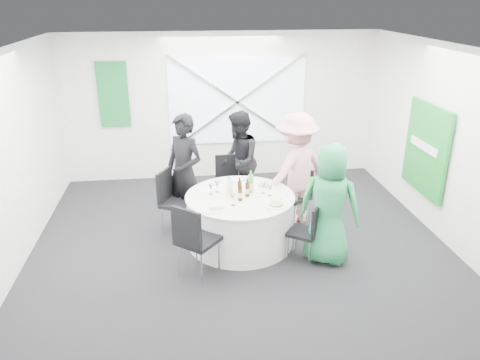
{
  "coord_description": "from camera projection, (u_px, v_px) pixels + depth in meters",
  "views": [
    {
      "loc": [
        -0.77,
        -5.83,
        3.45
      ],
      "look_at": [
        0.0,
        0.2,
        1.0
      ],
      "focal_mm": 35.0,
      "sensor_mm": 36.0,
      "label": 1
    }
  ],
  "objects": [
    {
      "name": "floor",
      "position": [
        242.0,
        249.0,
        6.74
      ],
      "size": [
        6.0,
        6.0,
        0.0
      ],
      "primitive_type": "plane",
      "color": "black",
      "rests_on": "ground"
    },
    {
      "name": "ceiling",
      "position": [
        242.0,
        49.0,
        5.7
      ],
      "size": [
        6.0,
        6.0,
        0.0
      ],
      "primitive_type": "plane",
      "rotation": [
        3.14,
        0.0,
        0.0
      ],
      "color": "white",
      "rests_on": "wall_back"
    },
    {
      "name": "wall_back",
      "position": [
        222.0,
        107.0,
        8.98
      ],
      "size": [
        6.0,
        0.0,
        6.0
      ],
      "primitive_type": "plane",
      "rotation": [
        1.57,
        0.0,
        0.0
      ],
      "color": "silver",
      "rests_on": "floor"
    },
    {
      "name": "wall_front",
      "position": [
        295.0,
        290.0,
        3.46
      ],
      "size": [
        6.0,
        0.0,
        6.0
      ],
      "primitive_type": "plane",
      "rotation": [
        -1.57,
        0.0,
        0.0
      ],
      "color": "silver",
      "rests_on": "floor"
    },
    {
      "name": "wall_left",
      "position": [
        5.0,
        168.0,
        5.87
      ],
      "size": [
        0.0,
        6.0,
        6.0
      ],
      "primitive_type": "plane",
      "rotation": [
        1.57,
        0.0,
        1.57
      ],
      "color": "silver",
      "rests_on": "floor"
    },
    {
      "name": "wall_right",
      "position": [
        453.0,
        149.0,
        6.57
      ],
      "size": [
        0.0,
        6.0,
        6.0
      ],
      "primitive_type": "plane",
      "rotation": [
        1.57,
        0.0,
        -1.57
      ],
      "color": "silver",
      "rests_on": "floor"
    },
    {
      "name": "window_panel",
      "position": [
        237.0,
        102.0,
        8.94
      ],
      "size": [
        2.6,
        0.03,
        1.6
      ],
      "primitive_type": "cube",
      "color": "white",
      "rests_on": "wall_back"
    },
    {
      "name": "window_brace_a",
      "position": [
        237.0,
        102.0,
        8.91
      ],
      "size": [
        2.63,
        0.05,
        1.84
      ],
      "primitive_type": "cube",
      "rotation": [
        0.0,
        0.97,
        0.0
      ],
      "color": "silver",
      "rests_on": "window_panel"
    },
    {
      "name": "window_brace_b",
      "position": [
        237.0,
        102.0,
        8.91
      ],
      "size": [
        2.63,
        0.05,
        1.84
      ],
      "primitive_type": "cube",
      "rotation": [
        0.0,
        -0.97,
        0.0
      ],
      "color": "silver",
      "rests_on": "window_panel"
    },
    {
      "name": "green_banner",
      "position": [
        113.0,
        95.0,
        8.59
      ],
      "size": [
        0.55,
        0.04,
        1.2
      ],
      "primitive_type": "cube",
      "color": "#167034",
      "rests_on": "wall_back"
    },
    {
      "name": "green_sign",
      "position": [
        426.0,
        149.0,
        7.19
      ],
      "size": [
        0.05,
        1.2,
        1.4
      ],
      "primitive_type": "cube",
      "color": "#188429",
      "rests_on": "wall_right"
    },
    {
      "name": "banquet_table",
      "position": [
        240.0,
        220.0,
        6.79
      ],
      "size": [
        1.56,
        1.56,
        0.76
      ],
      "color": "silver",
      "rests_on": "floor"
    },
    {
      "name": "chair_back",
      "position": [
        228.0,
        178.0,
        7.87
      ],
      "size": [
        0.43,
        0.44,
        0.92
      ],
      "rotation": [
        0.0,
        0.0,
        0.04
      ],
      "color": "black",
      "rests_on": "floor"
    },
    {
      "name": "chair_back_left",
      "position": [
        172.0,
        196.0,
        7.07
      ],
      "size": [
        0.61,
        0.6,
        0.98
      ],
      "rotation": [
        0.0,
        0.0,
        1.09
      ],
      "color": "black",
      "rests_on": "floor"
    },
    {
      "name": "chair_back_right",
      "position": [
        298.0,
        191.0,
        7.43
      ],
      "size": [
        0.55,
        0.55,
        0.88
      ],
      "rotation": [
        0.0,
        0.0,
        -1.02
      ],
      "color": "black",
      "rests_on": "floor"
    },
    {
      "name": "chair_front_right",
      "position": [
        309.0,
        229.0,
        6.31
      ],
      "size": [
        0.53,
        0.53,
        0.83
      ],
      "rotation": [
        0.0,
        0.0,
        4.11
      ],
      "color": "black",
      "rests_on": "floor"
    },
    {
      "name": "chair_front_left",
      "position": [
        193.0,
        236.0,
        5.87
      ],
      "size": [
        0.65,
        0.65,
        1.02
      ],
      "rotation": [
        0.0,
        0.0,
        2.44
      ],
      "color": "black",
      "rests_on": "floor"
    },
    {
      "name": "person_man_back_left",
      "position": [
        184.0,
        172.0,
        7.12
      ],
      "size": [
        0.78,
        0.76,
        1.8
      ],
      "primitive_type": "imported",
      "rotation": [
        0.0,
        0.0,
        -0.72
      ],
      "color": "black",
      "rests_on": "floor"
    },
    {
      "name": "person_man_back",
      "position": [
        239.0,
        161.0,
        7.77
      ],
      "size": [
        0.53,
        0.86,
        1.68
      ],
      "primitive_type": "imported",
      "rotation": [
        0.0,
        0.0,
        -1.68
      ],
      "color": "black",
      "rests_on": "floor"
    },
    {
      "name": "person_woman_pink",
      "position": [
        296.0,
        170.0,
        7.22
      ],
      "size": [
        1.27,
        1.05,
        1.8
      ],
      "primitive_type": "imported",
      "rotation": [
        0.0,
        0.0,
        -2.61
      ],
      "color": "pink",
      "rests_on": "floor"
    },
    {
      "name": "person_woman_green",
      "position": [
        329.0,
        205.0,
        6.18
      ],
      "size": [
        0.97,
        0.86,
        1.67
      ],
      "primitive_type": "imported",
      "rotation": [
        0.0,
        0.0,
        2.64
      ],
      "color": "#268D50",
      "rests_on": "floor"
    },
    {
      "name": "plate_back",
      "position": [
        230.0,
        182.0,
        7.11
      ],
      "size": [
        0.25,
        0.25,
        0.01
      ],
      "color": "white",
      "rests_on": "banquet_table"
    },
    {
      "name": "plate_back_left",
      "position": [
        206.0,
        190.0,
        6.83
      ],
      "size": [
        0.25,
        0.25,
        0.01
      ],
      "color": "white",
      "rests_on": "banquet_table"
    },
    {
      "name": "plate_back_right",
      "position": [
        264.0,
        185.0,
        6.95
      ],
      "size": [
        0.3,
        0.3,
        0.04
      ],
      "color": "white",
      "rests_on": "banquet_table"
    },
    {
      "name": "plate_front_right",
      "position": [
        276.0,
        205.0,
        6.32
      ],
      "size": [
        0.29,
        0.29,
        0.04
      ],
      "color": "white",
      "rests_on": "banquet_table"
    },
    {
      "name": "plate_front_left",
      "position": [
        212.0,
        209.0,
        6.21
      ],
      "size": [
        0.29,
        0.29,
        0.01
      ],
      "color": "white",
      "rests_on": "banquet_table"
    },
    {
      "name": "napkin",
      "position": [
        216.0,
        207.0,
        6.21
      ],
      "size": [
        0.19,
        0.13,
        0.05
      ],
      "primitive_type": "cube",
      "rotation": [
        0.0,
        0.0,
        0.07
      ],
      "color": "silver",
      "rests_on": "plate_front_left"
    },
    {
      "name": "beer_bottle_a",
      "position": [
        229.0,
        187.0,
        6.68
      ],
      "size": [
        0.06,
        0.06,
        0.26
      ],
      "color": "#38200A",
      "rests_on": "banquet_table"
    },
    {
      "name": "beer_bottle_b",
      "position": [
        240.0,
        188.0,
        6.67
      ],
      "size": [
        0.06,
        0.06,
        0.25
      ],
      "color": "#38200A",
      "rests_on": "banquet_table"
    },
    {
      "name": "beer_bottle_c",
      "position": [
        247.0,
        190.0,
        6.59
      ],
      "size": [
        0.06,
        0.06,
        0.27
      ],
      "color": "#38200A",
      "rests_on": "banquet_table"
    },
    {
      "name": "beer_bottle_d",
      "position": [
        240.0,
        194.0,
        6.46
      ],
      "size": [
        0.06,
        0.06,
        0.26
      ],
      "color": "#38200A",
      "rests_on": "banquet_table"
    },
    {
      "name": "green_water_bottle",
      "position": [
        251.0,
        184.0,
        6.7
      ],
      "size": [
        0.08,
        0.08,
        0.33
      ],
      "color": "green",
      "rests_on": "banquet_table"
    },
    {
      "name": "clear_water_bottle",
      "position": [
        230.0,
        189.0,
        6.55
      ],
      "size": [
        0.08,
        0.08,
        0.31
      ],
      "color": "silver",
      "rests_on": "banquet_table"
    },
    {
      "name": "wine_glass_a",
      "position": [
        263.0,
        185.0,
        6.68
      ],
      "size": [
        0.07,
        0.07,
        0.17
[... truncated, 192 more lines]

